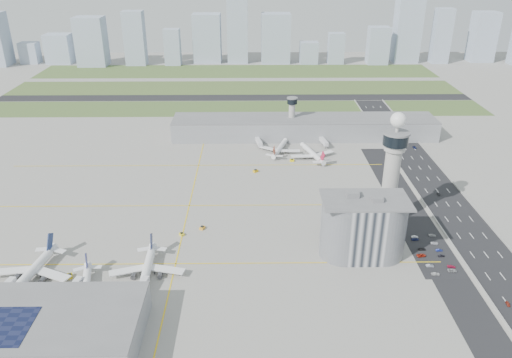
{
  "coord_description": "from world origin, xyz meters",
  "views": [
    {
      "loc": [
        -3.07,
        -232.92,
        140.93
      ],
      "look_at": [
        0.0,
        35.0,
        15.0
      ],
      "focal_mm": 35.0,
      "sensor_mm": 36.0,
      "label": 1
    }
  ],
  "objects_px": {
    "admin_building": "(363,227)",
    "car_lot_1": "(430,266)",
    "car_lot_7": "(451,266)",
    "airplane_near_a": "(29,269)",
    "car_lot_6": "(452,270)",
    "airplane_near_c": "(146,266)",
    "jet_bridge_near_2": "(135,300)",
    "tug_3": "(202,228)",
    "tug_0": "(66,288)",
    "airplane_near_b": "(85,285)",
    "car_lot_0": "(435,274)",
    "tug_4": "(256,171)",
    "car_lot_11": "(432,235)",
    "car_lot_8": "(441,256)",
    "car_lot_4": "(415,239)",
    "car_hw_1": "(439,194)",
    "car_lot_2": "(421,255)",
    "tug_2": "(182,234)",
    "car_hw_2": "(415,147)",
    "car_lot_9": "(439,250)",
    "secondary_tower": "(292,113)",
    "control_tower": "(392,166)",
    "car_lot_5": "(415,237)",
    "car_hw_0": "(508,304)",
    "car_lot_10": "(434,243)",
    "jet_bridge_far_1": "(321,140)",
    "tug_5": "(292,160)",
    "airplane_far_a": "(280,145)",
    "jet_bridge_near_1": "(65,301)",
    "jet_bridge_far_0": "(257,140)",
    "tug_1": "(70,276)",
    "car_lot_3": "(422,249)",
    "airplane_far_b": "(312,150)"
  },
  "relations": [
    {
      "from": "jet_bridge_near_2",
      "to": "car_lot_2",
      "type": "bearing_deg",
      "value": -65.08
    },
    {
      "from": "jet_bridge_near_2",
      "to": "tug_0",
      "type": "relative_size",
      "value": 4.13
    },
    {
      "from": "airplane_near_a",
      "to": "car_lot_6",
      "type": "height_order",
      "value": "airplane_near_a"
    },
    {
      "from": "jet_bridge_far_1",
      "to": "tug_5",
      "type": "bearing_deg",
      "value": -45.76
    },
    {
      "from": "car_lot_9",
      "to": "airplane_near_a",
      "type": "bearing_deg",
      "value": 90.41
    },
    {
      "from": "car_lot_0",
      "to": "car_lot_10",
      "type": "xyz_separation_m",
      "value": [
        8.53,
        26.77,
        -0.11
      ]
    },
    {
      "from": "car_lot_8",
      "to": "control_tower",
      "type": "bearing_deg",
      "value": 21.87
    },
    {
      "from": "tug_3",
      "to": "car_lot_2",
      "type": "relative_size",
      "value": 0.66
    },
    {
      "from": "admin_building",
      "to": "jet_bridge_near_2",
      "type": "height_order",
      "value": "admin_building"
    },
    {
      "from": "car_lot_0",
      "to": "car_lot_6",
      "type": "bearing_deg",
      "value": -74.64
    },
    {
      "from": "car_lot_2",
      "to": "car_lot_8",
      "type": "distance_m",
      "value": 9.95
    },
    {
      "from": "airplane_near_c",
      "to": "car_lot_8",
      "type": "height_order",
      "value": "airplane_near_c"
    },
    {
      "from": "car_lot_8",
      "to": "car_lot_9",
      "type": "relative_size",
      "value": 1.01
    },
    {
      "from": "tug_3",
      "to": "tug_0",
      "type": "bearing_deg",
      "value": -112.65
    },
    {
      "from": "jet_bridge_near_1",
      "to": "car_lot_1",
      "type": "bearing_deg",
      "value": -70.72
    },
    {
      "from": "car_lot_10",
      "to": "car_lot_2",
      "type": "bearing_deg",
      "value": 143.89
    },
    {
      "from": "tug_3",
      "to": "car_lot_4",
      "type": "height_order",
      "value": "tug_3"
    },
    {
      "from": "jet_bridge_near_1",
      "to": "car_lot_4",
      "type": "relative_size",
      "value": 3.72
    },
    {
      "from": "airplane_near_b",
      "to": "car_lot_0",
      "type": "height_order",
      "value": "airplane_near_b"
    },
    {
      "from": "tug_0",
      "to": "car_lot_9",
      "type": "bearing_deg",
      "value": 83.32
    },
    {
      "from": "car_lot_9",
      "to": "airplane_near_c",
      "type": "bearing_deg",
      "value": 92.0
    },
    {
      "from": "car_lot_4",
      "to": "car_hw_1",
      "type": "relative_size",
      "value": 1.02
    },
    {
      "from": "airplane_near_b",
      "to": "car_lot_1",
      "type": "bearing_deg",
      "value": 83.98
    },
    {
      "from": "car_hw_0",
      "to": "car_lot_10",
      "type": "bearing_deg",
      "value": 114.11
    },
    {
      "from": "car_lot_2",
      "to": "car_lot_9",
      "type": "relative_size",
      "value": 1.4
    },
    {
      "from": "airplane_near_c",
      "to": "jet_bridge_near_2",
      "type": "height_order",
      "value": "airplane_near_c"
    },
    {
      "from": "admin_building",
      "to": "car_lot_1",
      "type": "height_order",
      "value": "admin_building"
    },
    {
      "from": "admin_building",
      "to": "tug_1",
      "type": "height_order",
      "value": "admin_building"
    },
    {
      "from": "tug_4",
      "to": "car_lot_11",
      "type": "bearing_deg",
      "value": -169.77
    },
    {
      "from": "airplane_near_b",
      "to": "airplane_far_a",
      "type": "distance_m",
      "value": 193.38
    },
    {
      "from": "car_lot_6",
      "to": "car_lot_8",
      "type": "bearing_deg",
      "value": 7.66
    },
    {
      "from": "tug_2",
      "to": "car_lot_7",
      "type": "distance_m",
      "value": 137.27
    },
    {
      "from": "airplane_far_a",
      "to": "car_lot_6",
      "type": "distance_m",
      "value": 169.64
    },
    {
      "from": "secondary_tower",
      "to": "car_lot_9",
      "type": "bearing_deg",
      "value": -69.86
    },
    {
      "from": "car_lot_10",
      "to": "car_lot_4",
      "type": "bearing_deg",
      "value": 73.42
    },
    {
      "from": "tug_3",
      "to": "car_lot_8",
      "type": "height_order",
      "value": "tug_3"
    },
    {
      "from": "car_lot_3",
      "to": "car_lot_8",
      "type": "distance_m",
      "value": 9.86
    },
    {
      "from": "airplane_near_b",
      "to": "car_lot_4",
      "type": "relative_size",
      "value": 10.09
    },
    {
      "from": "tug_2",
      "to": "car_lot_9",
      "type": "height_order",
      "value": "tug_2"
    },
    {
      "from": "admin_building",
      "to": "car_lot_9",
      "type": "height_order",
      "value": "admin_building"
    },
    {
      "from": "control_tower",
      "to": "jet_bridge_far_0",
      "type": "relative_size",
      "value": 4.61
    },
    {
      "from": "jet_bridge_far_1",
      "to": "car_lot_3",
      "type": "distance_m",
      "value": 154.65
    },
    {
      "from": "airplane_near_a",
      "to": "tug_1",
      "type": "relative_size",
      "value": 13.59
    },
    {
      "from": "admin_building",
      "to": "car_lot_7",
      "type": "height_order",
      "value": "admin_building"
    },
    {
      "from": "tug_2",
      "to": "car_hw_2",
      "type": "relative_size",
      "value": 0.66
    },
    {
      "from": "control_tower",
      "to": "airplane_far_b",
      "type": "bearing_deg",
      "value": 107.37
    },
    {
      "from": "car_lot_9",
      "to": "car_lot_3",
      "type": "bearing_deg",
      "value": 76.58
    },
    {
      "from": "car_lot_10",
      "to": "car_lot_11",
      "type": "distance_m",
      "value": 7.72
    },
    {
      "from": "control_tower",
      "to": "car_lot_5",
      "type": "bearing_deg",
      "value": -52.53
    },
    {
      "from": "tug_1",
      "to": "tug_5",
      "type": "distance_m",
      "value": 178.81
    }
  ]
}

